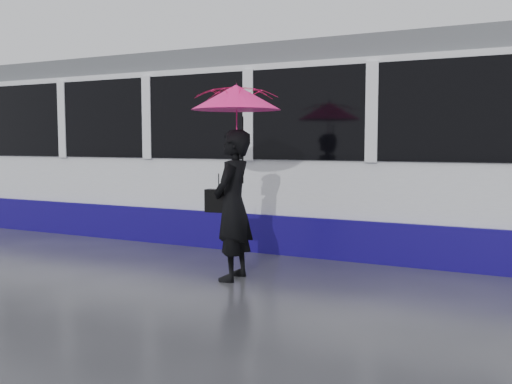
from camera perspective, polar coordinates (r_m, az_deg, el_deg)
The scene contains 6 objects.
ground at distance 8.64m, azimuth -9.15°, elevation -6.89°, with size 90.00×90.00×0.00m, color #29292E.
rails at distance 10.73m, azimuth -1.31°, elevation -4.45°, with size 34.00×1.51×0.02m.
tram at distance 12.12m, azimuth -12.90°, elevation 4.24°, with size 26.00×2.56×3.35m.
woman at distance 7.31m, azimuth -2.33°, elevation -1.34°, with size 0.70×0.46×1.93m, color black.
umbrella at distance 7.25m, azimuth -2.02°, elevation 7.71°, with size 1.25×1.25×1.30m.
handbag at distance 7.43m, azimuth -3.74°, elevation -0.88°, with size 0.36×0.19×0.48m.
Camera 1 is at (4.96, -6.85, 1.77)m, focal length 40.00 mm.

